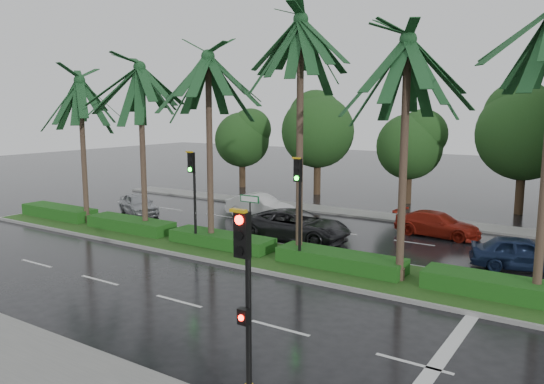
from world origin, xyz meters
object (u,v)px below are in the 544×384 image
Objects in this scene: car_white at (260,206)px; car_blue at (523,253)px; car_red at (437,224)px; street_sign at (250,210)px; signal_near at (246,306)px; car_silver at (138,204)px; signal_median_left at (193,185)px; car_darkgrey at (296,225)px.

car_blue is (14.50, -2.60, -0.04)m from car_white.
car_blue is (4.50, -3.84, 0.05)m from car_red.
car_blue is (10.00, 4.66, -1.45)m from street_sign.
car_silver is at bearing 142.63° from signal_near.
signal_median_left is 7.94m from car_white.
signal_near is 15.51m from car_darkgrey.
car_silver is (-8.30, 4.29, -2.35)m from signal_median_left.
street_sign is (3.00, 0.18, -0.87)m from signal_median_left.
signal_near reaches higher than car_white.
car_darkgrey reaches higher than car_red.
signal_median_left is at bearing 135.91° from signal_near.
signal_median_left is 1.02× the size of car_red.
signal_near is 1.02× the size of car_white.
car_silver is 21.31m from car_blue.
car_red is at bearing 57.12° from street_sign.
car_darkgrey is 1.26× the size of car_red.
car_red is at bearing -78.38° from car_white.
car_darkgrey is at bearing -67.09° from car_silver.
signal_near is 1.68× the size of street_sign.
car_blue is at bearing 20.44° from signal_median_left.
signal_near is 1.00× the size of signal_median_left.
car_white reaches higher than car_blue.
car_silver reaches higher than car_red.
signal_median_left is at bearing 139.50° from car_red.
street_sign is at bearing 150.98° from car_red.
signal_near is at bearing -54.66° from street_sign.
signal_median_left is 12.39m from car_red.
signal_near is at bearing -156.32° from car_darkgrey.
car_blue is (13.00, 4.85, -2.33)m from signal_median_left.
car_silver is 17.37m from car_red.
car_blue is at bearing -95.63° from car_white.
street_sign is 12.12m from car_silver.
street_sign is at bearing 99.62° from car_blue.
signal_near is at bearing -141.58° from car_white.
signal_near is 12.11m from street_sign.
signal_near is 14.95m from car_blue.
signal_near is at bearing -103.21° from car_silver.
car_darkgrey is (11.30, -0.25, 0.10)m from car_silver.
signal_median_left reaches higher than car_white.
signal_near is 23.11m from car_silver.
car_silver is (-18.30, 13.98, -1.85)m from signal_near.
signal_median_left is at bearing 140.11° from car_darkgrey.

